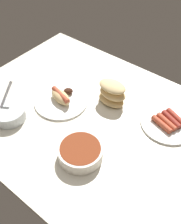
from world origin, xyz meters
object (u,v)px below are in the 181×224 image
object	(u,v)px
bowl_coleslaw	(9,113)
plate_sausages	(168,122)
bowl_chili	(80,152)
bread_stack	(112,93)
plate_hotdog_assembled	(61,99)

from	to	relation	value
bowl_coleslaw	plate_sausages	xyz separation A→B (cm)	(-56.21, -39.95, -1.84)
bowl_chili	bread_stack	bearing A→B (deg)	-75.37
plate_hotdog_assembled	bowl_coleslaw	bearing A→B (deg)	63.84
plate_sausages	bread_stack	bearing A→B (deg)	8.00
plate_hotdog_assembled	bowl_coleslaw	xyz separation A→B (cm)	(10.64, 21.67, 1.20)
plate_hotdog_assembled	plate_sausages	bearing A→B (deg)	-158.13
bowl_coleslaw	bread_stack	distance (cm)	46.44
bowl_coleslaw	plate_sausages	distance (cm)	68.99
bowl_chili	bread_stack	distance (cm)	33.65
bowl_chili	plate_sausages	bearing A→B (deg)	-117.23
bowl_chili	bowl_coleslaw	xyz separation A→B (cm)	(37.53, 3.66, -0.13)
bowl_chili	bowl_coleslaw	world-z (taller)	bowl_coleslaw
bowl_chili	bread_stack	world-z (taller)	bread_stack
plate_hotdog_assembled	bread_stack	bearing A→B (deg)	-141.84
bowl_coleslaw	bread_stack	xyz separation A→B (cm)	(-29.06, -36.14, 2.55)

